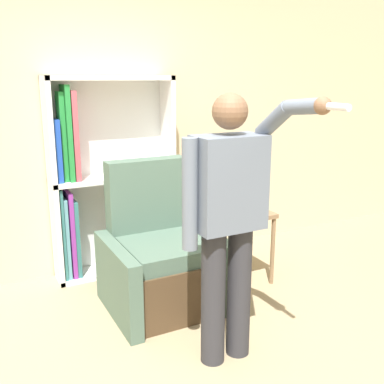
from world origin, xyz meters
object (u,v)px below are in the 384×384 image
object	(u,v)px
bookcase	(99,179)
table_lamp	(245,166)
side_table	(243,225)
armchair	(161,261)
person_standing	(229,216)

from	to	relation	value
bookcase	table_lamp	world-z (taller)	bookcase
bookcase	side_table	world-z (taller)	bookcase
bookcase	table_lamp	distance (m)	1.28
table_lamp	armchair	bearing A→B (deg)	-175.82
bookcase	person_standing	xyz separation A→B (m)	(0.32, -1.64, 0.07)
side_table	table_lamp	xyz separation A→B (m)	(0.00, 0.00, 0.51)
armchair	side_table	xyz separation A→B (m)	(0.81, 0.06, 0.16)
bookcase	table_lamp	bearing A→B (deg)	-34.55
armchair	person_standing	size ratio (longest dim) A/B	0.67
person_standing	table_lamp	size ratio (longest dim) A/B	3.12
person_standing	table_lamp	bearing A→B (deg)	51.47
bookcase	armchair	bearing A→B (deg)	-72.75
armchair	table_lamp	xyz separation A→B (m)	(0.81, 0.06, 0.67)
bookcase	armchair	size ratio (longest dim) A/B	1.57
table_lamp	person_standing	bearing A→B (deg)	-128.53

